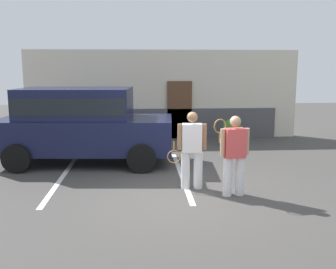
# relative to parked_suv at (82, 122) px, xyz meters

# --- Properties ---
(ground_plane) EXTENTS (40.00, 40.00, 0.00)m
(ground_plane) POSITION_rel_parked_suv_xyz_m (2.41, -2.81, -1.15)
(ground_plane) COLOR #423F3D
(parking_stripe_0) EXTENTS (0.12, 4.40, 0.01)m
(parking_stripe_0) POSITION_rel_parked_suv_xyz_m (-0.31, -1.31, -1.14)
(parking_stripe_0) COLOR silver
(parking_stripe_0) RESTS_ON ground_plane
(parking_stripe_1) EXTENTS (0.12, 4.40, 0.01)m
(parking_stripe_1) POSITION_rel_parked_suv_xyz_m (2.56, -1.31, -1.14)
(parking_stripe_1) COLOR silver
(parking_stripe_1) RESTS_ON ground_plane
(house_frontage) EXTENTS (9.92, 0.40, 3.22)m
(house_frontage) POSITION_rel_parked_suv_xyz_m (2.41, 3.74, 0.37)
(house_frontage) COLOR beige
(house_frontage) RESTS_ON ground_plane
(parked_suv) EXTENTS (4.72, 2.43, 2.05)m
(parked_suv) POSITION_rel_parked_suv_xyz_m (0.00, 0.00, 0.00)
(parked_suv) COLOR #141938
(parked_suv) RESTS_ON ground_plane
(tennis_player_man) EXTENTS (0.87, 0.29, 1.67)m
(tennis_player_man) POSITION_rel_parked_suv_xyz_m (2.66, -2.41, -0.28)
(tennis_player_man) COLOR white
(tennis_player_man) RESTS_ON ground_plane
(tennis_player_woman) EXTENTS (0.75, 0.30, 1.64)m
(tennis_player_woman) POSITION_rel_parked_suv_xyz_m (3.46, -2.94, -0.29)
(tennis_player_woman) COLOR white
(tennis_player_woman) RESTS_ON ground_plane
(potted_plant_by_porch) EXTENTS (0.65, 0.65, 0.86)m
(potted_plant_by_porch) POSITION_rel_parked_suv_xyz_m (4.69, 2.42, -0.67)
(potted_plant_by_porch) COLOR #9E5638
(potted_plant_by_porch) RESTS_ON ground_plane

